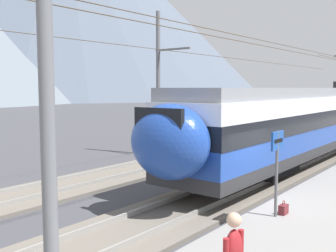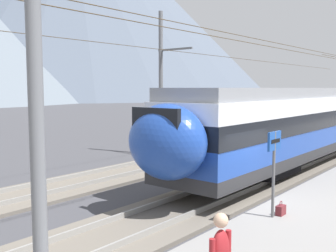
# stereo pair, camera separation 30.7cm
# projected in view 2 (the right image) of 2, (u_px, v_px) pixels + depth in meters

# --- Properties ---
(ground_plane) EXTENTS (400.00, 400.00, 0.00)m
(ground_plane) POSITION_uv_depth(u_px,v_px,m) (239.00, 208.00, 12.57)
(ground_plane) COLOR #424247
(track_near) EXTENTS (120.00, 3.00, 0.28)m
(track_near) POSITION_uv_depth(u_px,v_px,m) (208.00, 199.00, 13.32)
(track_near) COLOR #6B6359
(track_near) RESTS_ON ground
(track_far) EXTENTS (120.00, 3.00, 0.28)m
(track_far) POSITION_uv_depth(u_px,v_px,m) (105.00, 177.00, 16.64)
(track_far) COLOR #6B6359
(track_far) RESTS_ON ground
(train_near_platform) EXTENTS (31.61, 2.86, 4.27)m
(train_near_platform) POSITION_uv_depth(u_px,v_px,m) (330.00, 116.00, 22.98)
(train_near_platform) COLOR #2D2D30
(train_near_platform) RESTS_ON track_near
(train_far_track) EXTENTS (32.60, 2.94, 4.27)m
(train_far_track) POSITION_uv_depth(u_px,v_px,m) (328.00, 104.00, 38.78)
(train_far_track) COLOR #2D2D30
(train_far_track) RESTS_ON track_far
(catenary_mast_west) EXTENTS (46.43, 2.10, 8.33)m
(catenary_mast_west) POSITION_uv_depth(u_px,v_px,m) (30.00, 57.00, 6.09)
(catenary_mast_west) COLOR slate
(catenary_mast_west) RESTS_ON ground
(catenary_mast_far_side) EXTENTS (46.43, 2.33, 8.10)m
(catenary_mast_far_side) POSITION_uv_depth(u_px,v_px,m) (163.00, 81.00, 22.04)
(catenary_mast_far_side) COLOR slate
(catenary_mast_far_side) RESTS_ON ground
(platform_sign) EXTENTS (0.70, 0.08, 2.34)m
(platform_sign) POSITION_uv_depth(u_px,v_px,m) (274.00, 155.00, 10.45)
(platform_sign) COLOR #59595B
(platform_sign) RESTS_ON platform_slab
(handbag_near_sign) EXTENTS (0.32, 0.18, 0.40)m
(handbag_near_sign) POSITION_uv_depth(u_px,v_px,m) (281.00, 210.00, 10.79)
(handbag_near_sign) COLOR maroon
(handbag_near_sign) RESTS_ON platform_slab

